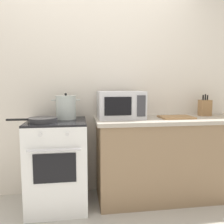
{
  "coord_description": "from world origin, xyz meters",
  "views": [
    {
      "loc": [
        -0.12,
        -1.81,
        1.28
      ],
      "look_at": [
        0.23,
        0.6,
        1.0
      ],
      "focal_mm": 36.86,
      "sensor_mm": 36.0,
      "label": 1
    }
  ],
  "objects_px": {
    "frying_pan": "(42,120)",
    "stove": "(58,164)",
    "cutting_board": "(176,117)",
    "knife_block": "(205,108)",
    "stock_pot": "(66,107)",
    "microwave": "(121,105)"
  },
  "relations": [
    {
      "from": "microwave",
      "to": "knife_block",
      "type": "bearing_deg",
      "value": 3.42
    },
    {
      "from": "frying_pan",
      "to": "stove",
      "type": "bearing_deg",
      "value": 43.48
    },
    {
      "from": "knife_block",
      "to": "stock_pot",
      "type": "bearing_deg",
      "value": -178.94
    },
    {
      "from": "stove",
      "to": "microwave",
      "type": "bearing_deg",
      "value": 6.58
    },
    {
      "from": "stove",
      "to": "stock_pot",
      "type": "height_order",
      "value": "stock_pot"
    },
    {
      "from": "stock_pot",
      "to": "knife_block",
      "type": "relative_size",
      "value": 1.17
    },
    {
      "from": "stove",
      "to": "knife_block",
      "type": "relative_size",
      "value": 3.55
    },
    {
      "from": "cutting_board",
      "to": "microwave",
      "type": "bearing_deg",
      "value": 172.79
    },
    {
      "from": "microwave",
      "to": "knife_block",
      "type": "distance_m",
      "value": 1.04
    },
    {
      "from": "cutting_board",
      "to": "knife_block",
      "type": "xyz_separation_m",
      "value": [
        0.42,
        0.14,
        0.09
      ]
    },
    {
      "from": "cutting_board",
      "to": "knife_block",
      "type": "distance_m",
      "value": 0.45
    },
    {
      "from": "stove",
      "to": "cutting_board",
      "type": "xyz_separation_m",
      "value": [
        1.3,
        0.0,
        0.47
      ]
    },
    {
      "from": "frying_pan",
      "to": "cutting_board",
      "type": "xyz_separation_m",
      "value": [
        1.43,
        0.12,
        -0.02
      ]
    },
    {
      "from": "stock_pot",
      "to": "knife_block",
      "type": "distance_m",
      "value": 1.63
    },
    {
      "from": "frying_pan",
      "to": "knife_block",
      "type": "height_order",
      "value": "knife_block"
    },
    {
      "from": "cutting_board",
      "to": "knife_block",
      "type": "bearing_deg",
      "value": 18.39
    },
    {
      "from": "frying_pan",
      "to": "microwave",
      "type": "xyz_separation_m",
      "value": [
        0.81,
        0.2,
        0.12
      ]
    },
    {
      "from": "cutting_board",
      "to": "stock_pot",
      "type": "bearing_deg",
      "value": 174.82
    },
    {
      "from": "stove",
      "to": "cutting_board",
      "type": "distance_m",
      "value": 1.38
    },
    {
      "from": "stock_pot",
      "to": "cutting_board",
      "type": "relative_size",
      "value": 0.85
    },
    {
      "from": "stove",
      "to": "stock_pot",
      "type": "relative_size",
      "value": 3.02
    },
    {
      "from": "stove",
      "to": "stock_pot",
      "type": "bearing_deg",
      "value": 50.58
    }
  ]
}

